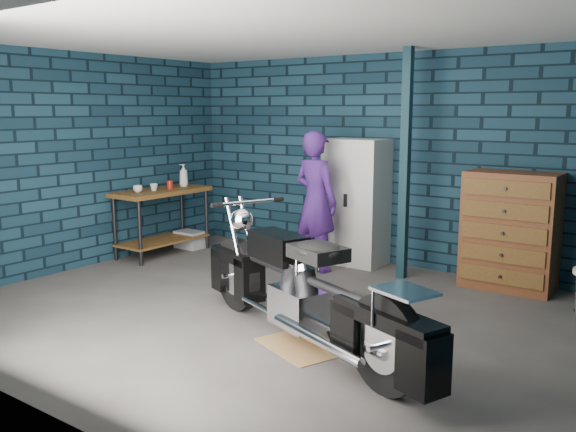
% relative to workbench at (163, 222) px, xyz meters
% --- Properties ---
extents(ground, '(6.00, 6.00, 0.00)m').
position_rel_workbench_xyz_m(ground, '(2.68, -1.11, -0.46)').
color(ground, '#53504E').
rests_on(ground, ground).
extents(room_walls, '(6.02, 5.01, 2.71)m').
position_rel_workbench_xyz_m(room_walls, '(2.68, -0.56, 1.45)').
color(room_walls, '#0E2330').
rests_on(room_walls, ground).
extents(support_post, '(0.10, 0.10, 2.70)m').
position_rel_workbench_xyz_m(support_post, '(3.23, 0.84, 0.90)').
color(support_post, '#112C37').
rests_on(support_post, ground).
extents(workbench, '(0.60, 1.40, 0.91)m').
position_rel_workbench_xyz_m(workbench, '(0.00, 0.00, 0.00)').
color(workbench, brown).
rests_on(workbench, ground).
extents(drip_mat, '(0.89, 0.78, 0.01)m').
position_rel_workbench_xyz_m(drip_mat, '(3.49, -1.65, -0.45)').
color(drip_mat, olive).
rests_on(drip_mat, ground).
extents(motorcycle, '(2.69, 1.61, 1.15)m').
position_rel_workbench_xyz_m(motorcycle, '(3.49, -1.65, 0.12)').
color(motorcycle, black).
rests_on(motorcycle, ground).
extents(person, '(0.70, 0.52, 1.74)m').
position_rel_workbench_xyz_m(person, '(2.19, 0.53, 0.42)').
color(person, '#3F1D6E').
rests_on(person, ground).
extents(storage_bin, '(0.40, 0.28, 0.25)m').
position_rel_workbench_xyz_m(storage_bin, '(0.02, 0.50, -0.33)').
color(storage_bin, gray).
rests_on(storage_bin, ground).
extents(locker, '(0.76, 0.54, 1.63)m').
position_rel_workbench_xyz_m(locker, '(2.43, 1.12, 0.36)').
color(locker, silver).
rests_on(locker, ground).
extents(tool_chest, '(0.99, 0.55, 1.32)m').
position_rel_workbench_xyz_m(tool_chest, '(4.39, 1.12, 0.20)').
color(tool_chest, brown).
rests_on(tool_chest, ground).
extents(cup_a, '(0.16, 0.16, 0.10)m').
position_rel_workbench_xyz_m(cup_a, '(-0.03, -0.39, 0.50)').
color(cup_a, beige).
rests_on(cup_a, workbench).
extents(cup_b, '(0.10, 0.10, 0.10)m').
position_rel_workbench_xyz_m(cup_b, '(0.01, -0.15, 0.50)').
color(cup_b, beige).
rests_on(cup_b, workbench).
extents(mug_red, '(0.09, 0.09, 0.12)m').
position_rel_workbench_xyz_m(mug_red, '(0.06, 0.11, 0.51)').
color(mug_red, maroon).
rests_on(mug_red, workbench).
extents(bottle, '(0.16, 0.16, 0.32)m').
position_rel_workbench_xyz_m(bottle, '(-0.01, 0.44, 0.61)').
color(bottle, gray).
rests_on(bottle, workbench).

